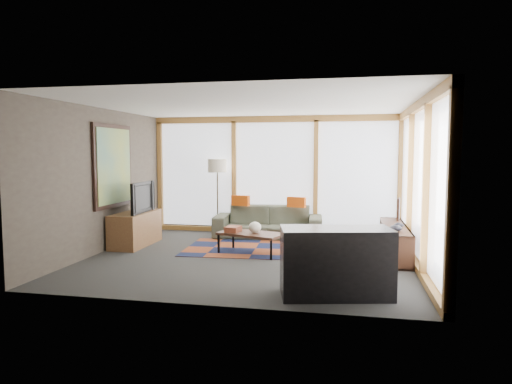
% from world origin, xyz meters
% --- Properties ---
extents(ground, '(5.50, 5.50, 0.00)m').
position_xyz_m(ground, '(0.00, 0.00, 0.00)').
color(ground, '#282826').
rests_on(ground, ground).
extents(room_envelope, '(5.52, 5.02, 2.62)m').
position_xyz_m(room_envelope, '(0.49, 0.56, 1.54)').
color(room_envelope, '#3F342E').
rests_on(room_envelope, ground).
extents(rug, '(2.69, 1.82, 0.01)m').
position_xyz_m(rug, '(-0.07, 0.72, 0.01)').
color(rug, brown).
rests_on(rug, ground).
extents(sofa, '(2.33, 1.05, 0.66)m').
position_xyz_m(sofa, '(-0.04, 1.93, 0.33)').
color(sofa, '#343829').
rests_on(sofa, ground).
extents(pillow_left, '(0.42, 0.21, 0.22)m').
position_xyz_m(pillow_left, '(-0.65, 1.95, 0.77)').
color(pillow_left, '#BF480D').
rests_on(pillow_left, sofa).
extents(pillow_right, '(0.40, 0.21, 0.21)m').
position_xyz_m(pillow_right, '(0.56, 1.89, 0.77)').
color(pillow_right, '#BF480D').
rests_on(pillow_right, sofa).
extents(floor_lamp, '(0.42, 0.42, 1.66)m').
position_xyz_m(floor_lamp, '(-1.21, 2.10, 0.83)').
color(floor_lamp, '#312517').
rests_on(floor_lamp, ground).
extents(coffee_table, '(1.26, 0.89, 0.38)m').
position_xyz_m(coffee_table, '(-0.07, 0.30, 0.19)').
color(coffee_table, '#381E12').
rests_on(coffee_table, ground).
extents(book_stack, '(0.28, 0.33, 0.10)m').
position_xyz_m(book_stack, '(-0.41, 0.32, 0.43)').
color(book_stack, brown).
rests_on(book_stack, coffee_table).
extents(vase, '(0.27, 0.27, 0.20)m').
position_xyz_m(vase, '(-0.00, 0.31, 0.48)').
color(vase, silver).
rests_on(vase, coffee_table).
extents(bookshelf, '(0.39, 2.13, 0.53)m').
position_xyz_m(bookshelf, '(2.43, 0.65, 0.27)').
color(bookshelf, '#381E12').
rests_on(bookshelf, ground).
extents(bowl_a, '(0.23, 0.23, 0.10)m').
position_xyz_m(bowl_a, '(2.38, 0.08, 0.58)').
color(bowl_a, black).
rests_on(bowl_a, bookshelf).
extents(bowl_b, '(0.18, 0.18, 0.08)m').
position_xyz_m(bowl_b, '(2.47, 0.47, 0.57)').
color(bowl_b, black).
rests_on(bowl_b, bookshelf).
extents(shelf_picture, '(0.09, 0.32, 0.41)m').
position_xyz_m(shelf_picture, '(2.55, 1.37, 0.74)').
color(shelf_picture, black).
rests_on(shelf_picture, bookshelf).
extents(tv_console, '(0.54, 1.29, 0.65)m').
position_xyz_m(tv_console, '(-2.43, 0.59, 0.32)').
color(tv_console, brown).
rests_on(tv_console, ground).
extents(television, '(0.18, 1.04, 0.59)m').
position_xyz_m(television, '(-2.35, 0.57, 0.94)').
color(television, black).
rests_on(television, tv_console).
extents(bar_counter, '(1.47, 0.91, 0.86)m').
position_xyz_m(bar_counter, '(1.47, -1.83, 0.43)').
color(bar_counter, black).
rests_on(bar_counter, ground).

